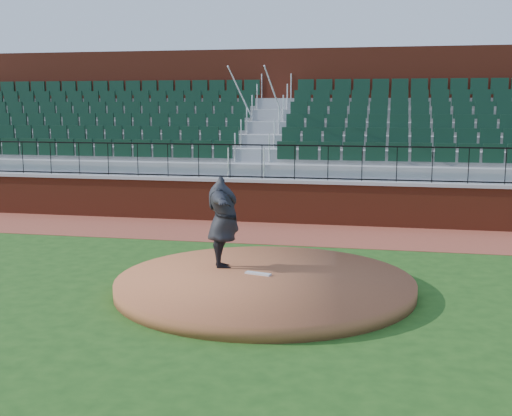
% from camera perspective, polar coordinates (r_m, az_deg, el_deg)
% --- Properties ---
extents(ground, '(90.00, 90.00, 0.00)m').
position_cam_1_polar(ground, '(12.96, -1.38, -6.71)').
color(ground, '#1E4814').
rests_on(ground, ground).
extents(warning_track, '(34.00, 3.20, 0.01)m').
position_cam_1_polar(warning_track, '(18.11, 2.54, -2.16)').
color(warning_track, brown).
rests_on(warning_track, ground).
extents(field_wall, '(34.00, 0.35, 1.20)m').
position_cam_1_polar(field_wall, '(19.57, 3.32, 0.43)').
color(field_wall, maroon).
rests_on(field_wall, ground).
extents(wall_cap, '(34.00, 0.45, 0.10)m').
position_cam_1_polar(wall_cap, '(19.48, 3.34, 2.32)').
color(wall_cap, '#B7B7B7').
rests_on(wall_cap, field_wall).
extents(wall_railing, '(34.00, 0.05, 1.00)m').
position_cam_1_polar(wall_railing, '(19.43, 3.35, 3.93)').
color(wall_railing, black).
rests_on(wall_railing, wall_cap).
extents(seating_stands, '(34.00, 5.10, 4.60)m').
position_cam_1_polar(seating_stands, '(22.09, 4.42, 5.83)').
color(seating_stands, gray).
rests_on(seating_stands, ground).
extents(concourse_wall, '(34.00, 0.50, 5.50)m').
position_cam_1_polar(concourse_wall, '(24.84, 5.29, 7.20)').
color(concourse_wall, maroon).
rests_on(concourse_wall, ground).
extents(pitchers_mound, '(5.62, 5.62, 0.25)m').
position_cam_1_polar(pitchers_mound, '(12.57, 0.76, -6.60)').
color(pitchers_mound, brown).
rests_on(pitchers_mound, ground).
extents(pitching_rubber, '(0.53, 0.25, 0.03)m').
position_cam_1_polar(pitching_rubber, '(12.79, 0.18, -5.67)').
color(pitching_rubber, silver).
rests_on(pitching_rubber, pitchers_mound).
extents(pitcher, '(1.36, 2.33, 1.83)m').
position_cam_1_polar(pitcher, '(13.20, -2.86, -1.22)').
color(pitcher, black).
rests_on(pitcher, pitchers_mound).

